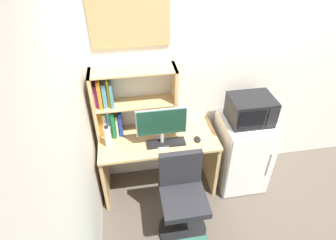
% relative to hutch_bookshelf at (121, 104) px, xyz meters
% --- Properties ---
extents(wall_back, '(6.40, 0.04, 2.60)m').
position_rel_hutch_bookshelf_xyz_m(wall_back, '(1.67, 0.13, 0.18)').
color(wall_back, silver).
rests_on(wall_back, ground_plane).
extents(wall_left, '(0.04, 4.40, 2.60)m').
position_rel_hutch_bookshelf_xyz_m(wall_left, '(-0.35, -1.49, 0.18)').
color(wall_left, silver).
rests_on(wall_left, ground_plane).
extents(desk, '(1.25, 0.56, 0.75)m').
position_rel_hutch_bookshelf_xyz_m(desk, '(0.34, -0.17, -0.59)').
color(desk, tan).
rests_on(desk, ground_plane).
extents(hutch_bookshelf, '(0.84, 0.24, 0.74)m').
position_rel_hutch_bookshelf_xyz_m(hutch_bookshelf, '(0.00, 0.00, 0.00)').
color(hutch_bookshelf, tan).
rests_on(hutch_bookshelf, desk).
extents(monitor, '(0.51, 0.19, 0.43)m').
position_rel_hutch_bookshelf_xyz_m(monitor, '(0.37, -0.25, -0.12)').
color(monitor, '#B7B7BC').
rests_on(monitor, desk).
extents(keyboard, '(0.40, 0.13, 0.02)m').
position_rel_hutch_bookshelf_xyz_m(keyboard, '(0.41, -0.27, -0.35)').
color(keyboard, black).
rests_on(keyboard, desk).
extents(computer_mouse, '(0.07, 0.11, 0.03)m').
position_rel_hutch_bookshelf_xyz_m(computer_mouse, '(0.74, -0.27, -0.35)').
color(computer_mouse, black).
rests_on(computer_mouse, desk).
extents(water_bottle, '(0.07, 0.07, 0.25)m').
position_rel_hutch_bookshelf_xyz_m(water_bottle, '(-0.17, -0.20, -0.24)').
color(water_bottle, silver).
rests_on(water_bottle, desk).
extents(mini_fridge, '(0.54, 0.56, 0.90)m').
position_rel_hutch_bookshelf_xyz_m(mini_fridge, '(1.30, -0.22, -0.66)').
color(mini_fridge, white).
rests_on(mini_fridge, ground_plane).
extents(microwave, '(0.44, 0.36, 0.28)m').
position_rel_hutch_bookshelf_xyz_m(microwave, '(1.30, -0.22, -0.07)').
color(microwave, black).
rests_on(microwave, mini_fridge).
extents(desk_chair, '(0.49, 0.49, 0.92)m').
position_rel_hutch_bookshelf_xyz_m(desk_chair, '(0.49, -0.74, -0.70)').
color(desk_chair, black).
rests_on(desk_chair, ground_plane).
extents(wall_corkboard, '(0.72, 0.02, 0.53)m').
position_rel_hutch_bookshelf_xyz_m(wall_corkboard, '(0.15, 0.10, 0.81)').
color(wall_corkboard, tan).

